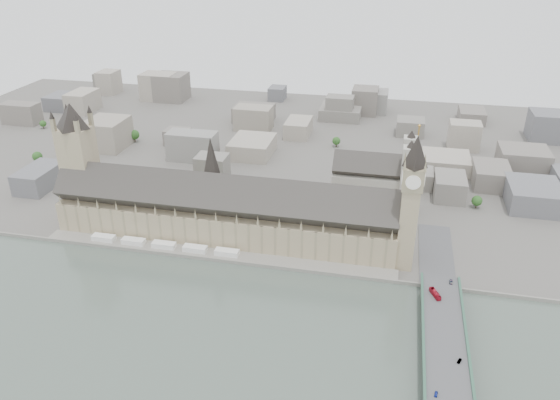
% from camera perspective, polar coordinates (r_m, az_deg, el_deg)
% --- Properties ---
extents(ground, '(900.00, 900.00, 0.00)m').
position_cam_1_polar(ground, '(418.21, -6.57, -5.28)').
color(ground, '#595651').
rests_on(ground, ground).
extents(embankment_wall, '(600.00, 1.50, 3.00)m').
position_cam_1_polar(embankment_wall, '(405.49, -7.25, -6.17)').
color(embankment_wall, gray).
rests_on(embankment_wall, ground).
extents(river_terrace, '(270.00, 15.00, 2.00)m').
position_cam_1_polar(river_terrace, '(411.70, -6.90, -5.69)').
color(river_terrace, gray).
rests_on(river_terrace, ground).
extents(terrace_tents, '(118.00, 7.00, 4.00)m').
position_cam_1_polar(terrace_tents, '(424.20, -12.04, -4.61)').
color(terrace_tents, white).
rests_on(terrace_tents, river_terrace).
extents(palace_of_westminster, '(265.00, 40.73, 55.44)m').
position_cam_1_polar(palace_of_westminster, '(423.23, -5.89, -1.30)').
color(palace_of_westminster, gray).
rests_on(palace_of_westminster, ground).
extents(elizabeth_tower, '(17.00, 17.00, 107.50)m').
position_cam_1_polar(elizabeth_tower, '(378.90, 13.56, 0.59)').
color(elizabeth_tower, gray).
rests_on(elizabeth_tower, ground).
extents(victoria_tower, '(30.00, 30.00, 100.00)m').
position_cam_1_polar(victoria_tower, '(465.65, -20.31, 4.18)').
color(victoria_tower, gray).
rests_on(victoria_tower, ground).
extents(central_tower, '(13.00, 13.00, 48.00)m').
position_cam_1_polar(central_tower, '(416.75, -7.15, 3.53)').
color(central_tower, tan).
rests_on(central_tower, ground).
extents(westminster_bridge, '(25.00, 325.00, 10.25)m').
position_cam_1_polar(westminster_bridge, '(328.89, 16.81, -15.38)').
color(westminster_bridge, '#474749').
rests_on(westminster_bridge, ground).
extents(westminster_abbey, '(68.00, 36.00, 64.00)m').
position_cam_1_polar(westminster_abbey, '(471.59, 9.91, 1.77)').
color(westminster_abbey, '#AAA799').
rests_on(westminster_abbey, ground).
extents(city_skyline_inland, '(720.00, 360.00, 38.00)m').
position_cam_1_polar(city_skyline_inland, '(625.52, 0.48, 7.78)').
color(city_skyline_inland, gray).
rests_on(city_skyline_inland, ground).
extents(park_trees, '(110.00, 30.00, 15.00)m').
position_cam_1_polar(park_trees, '(466.98, -5.46, -0.59)').
color(park_trees, '#244B1B').
rests_on(park_trees, ground).
extents(red_bus_north, '(7.44, 12.11, 3.34)m').
position_cam_1_polar(red_bus_north, '(363.32, 15.90, -9.39)').
color(red_bus_north, '#B01427').
rests_on(red_bus_north, westminster_bridge).
extents(car_blue, '(2.17, 4.00, 1.29)m').
position_cam_1_polar(car_blue, '(298.35, 15.99, -18.92)').
color(car_blue, navy).
rests_on(car_blue, westminster_bridge).
extents(car_silver, '(2.98, 4.27, 1.34)m').
position_cam_1_polar(car_silver, '(319.59, 18.24, -15.67)').
color(car_silver, gray).
rests_on(car_silver, westminster_bridge).
extents(car_approach, '(2.41, 5.23, 1.48)m').
position_cam_1_polar(car_approach, '(379.05, 17.43, -8.15)').
color(car_approach, gray).
rests_on(car_approach, westminster_bridge).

